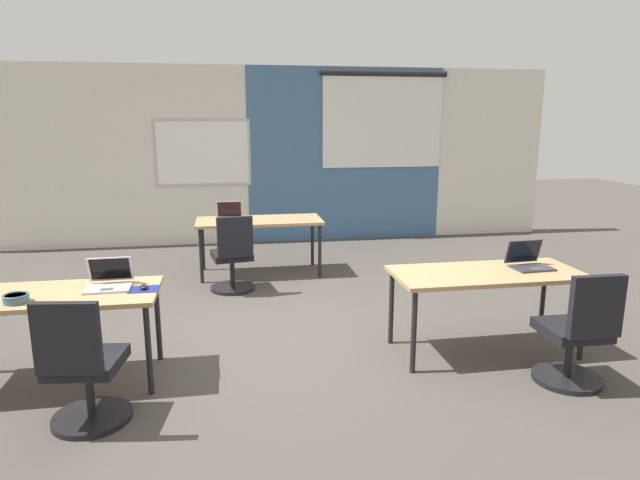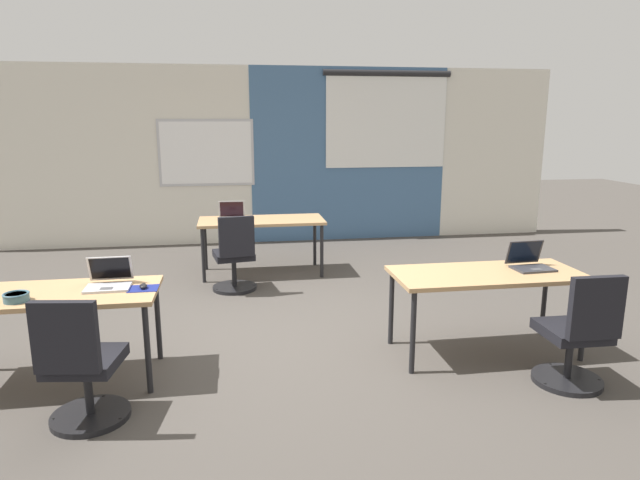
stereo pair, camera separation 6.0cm
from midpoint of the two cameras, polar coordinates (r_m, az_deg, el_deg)
The scene contains 14 objects.
ground_plane at distance 5.20m, azimuth -4.90°, elevation -10.06°, with size 24.00×24.00×0.00m.
back_wall_assembly at distance 9.01m, azimuth -7.12°, elevation 8.72°, with size 10.00×0.27×2.80m.
desk_near_left at distance 4.60m, azimuth -26.74°, elevation -5.69°, with size 1.60×0.70×0.72m.
desk_near_right at distance 4.88m, azimuth 16.56°, elevation -3.84°, with size 1.60×0.70×0.72m.
desk_far_center at distance 7.12m, azimuth -6.56°, elevation 1.66°, with size 1.60×0.70×0.72m.
laptop_near_right_end at distance 5.10m, azimuth 20.57°, elevation -2.16°, with size 0.35×0.32×0.23m.
chair_near_right_end at distance 4.59m, azimuth 24.77°, elevation -9.29°, with size 0.52×0.54×0.92m.
laptop_near_left_inner at distance 4.53m, azimuth -21.44°, elevation -4.03°, with size 0.34×0.32×0.22m.
mousepad_near_left_inner at distance 4.41m, azimuth -18.19°, elevation -4.87°, with size 0.22×0.19×0.00m.
mouse_near_left_inner at distance 4.40m, azimuth -18.20°, elevation -4.63°, with size 0.07×0.11×0.03m.
chair_near_left_inner at distance 3.98m, azimuth -23.77°, elevation -12.54°, with size 0.52×0.57×0.92m.
laptop_far_left at distance 7.11m, azimuth -9.63°, elevation 2.45°, with size 0.34×0.29×0.23m.
chair_far_left at distance 6.48m, azimuth -9.29°, elevation -2.08°, with size 0.52×0.57×0.92m.
snack_bowl at distance 4.45m, azimuth -29.37°, elevation -5.25°, with size 0.18×0.18×0.06m.
Camera 1 is at (-0.41, -4.78, 1.99)m, focal length 30.81 mm.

